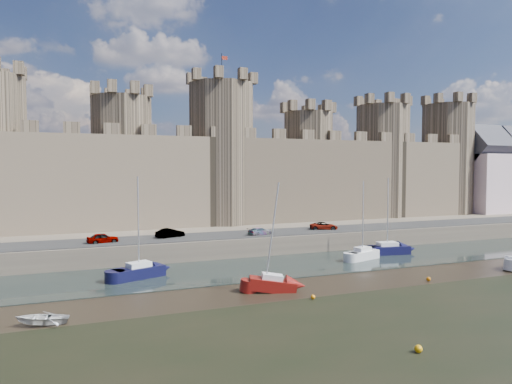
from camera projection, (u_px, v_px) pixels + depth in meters
ground at (401, 339)px, 31.04m from camera, size 160.00×160.00×0.00m
seaweed_patch at (471, 377)px, 25.45m from camera, size 70.00×34.00×0.01m
water_channel at (266, 267)px, 53.38m from camera, size 160.00×12.00×0.08m
quay at (194, 223)px, 86.83m from camera, size 160.00×60.00×2.50m
road at (238, 234)px, 62.55m from camera, size 160.00×7.00×0.10m
castle at (207, 168)px, 74.88m from camera, size 108.50×11.00×29.00m
car_0 at (103, 238)px, 55.42m from camera, size 3.88×2.05×1.26m
car_1 at (170, 233)px, 59.78m from camera, size 4.01×2.46×1.25m
car_2 at (260, 231)px, 62.22m from camera, size 3.94×2.56×1.06m
car_3 at (324, 226)px, 67.54m from camera, size 4.53×3.13×1.15m
sailboat_1 at (139, 271)px, 48.00m from camera, size 5.73×3.87×10.69m
sailboat_2 at (362, 254)px, 57.82m from camera, size 4.94×3.06×9.97m
sailboat_3 at (387, 249)px, 61.44m from camera, size 6.12×3.11×10.26m
sailboat_4 at (272, 283)px, 43.09m from camera, size 4.74×2.92×10.36m
dinghy_6 at (43, 320)px, 33.89m from camera, size 3.83×2.84×0.76m
buoy_1 at (313, 297)px, 40.47m from camera, size 0.42×0.42×0.42m
buoy_3 at (429, 279)px, 46.96m from camera, size 0.45×0.45×0.45m
buoy_4 at (418, 349)px, 28.74m from camera, size 0.51×0.51×0.51m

